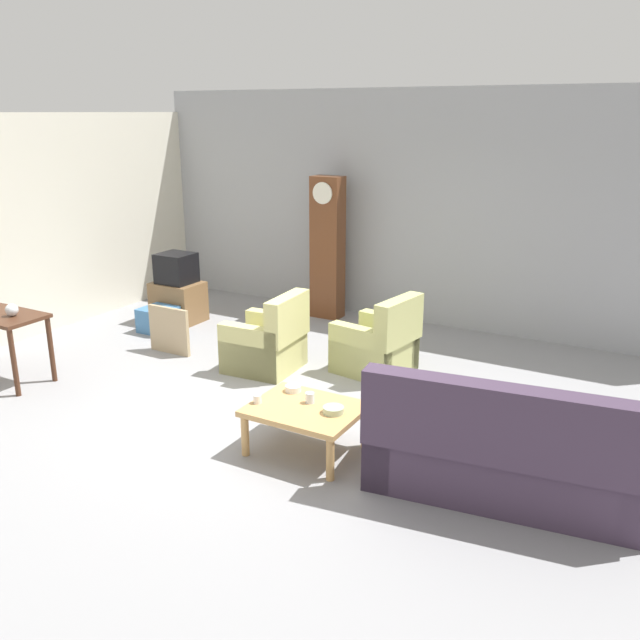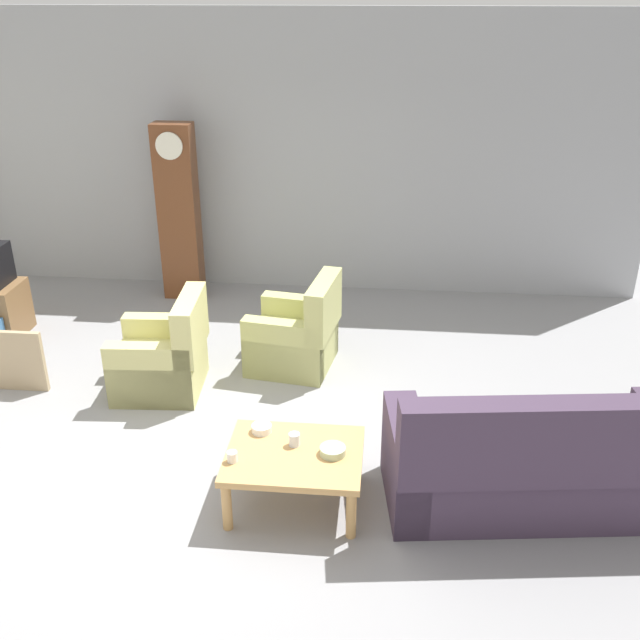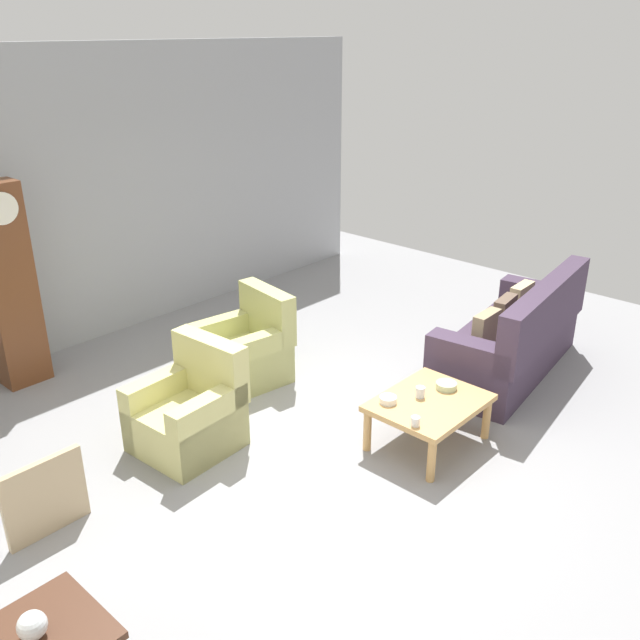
% 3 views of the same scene
% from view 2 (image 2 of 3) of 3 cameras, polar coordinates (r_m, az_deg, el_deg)
% --- Properties ---
extents(ground_plane, '(10.40, 10.40, 0.00)m').
position_cam_2_polar(ground_plane, '(5.93, -7.64, -10.25)').
color(ground_plane, gray).
extents(garage_door_wall, '(8.40, 0.16, 3.20)m').
position_cam_2_polar(garage_door_wall, '(8.57, -2.94, 12.91)').
color(garage_door_wall, '#9EA0A5').
rests_on(garage_door_wall, ground_plane).
extents(couch_floral, '(2.20, 1.14, 1.04)m').
position_cam_2_polar(couch_floral, '(5.37, 16.93, -10.85)').
color(couch_floral, '#423347').
rests_on(couch_floral, ground_plane).
extents(armchair_olive_near, '(0.84, 0.81, 0.92)m').
position_cam_2_polar(armchair_olive_near, '(6.71, -12.28, -3.05)').
color(armchair_olive_near, '#CCC67A').
rests_on(armchair_olive_near, ground_plane).
extents(armchair_olive_far, '(0.90, 0.87, 0.92)m').
position_cam_2_polar(armchair_olive_far, '(6.96, -1.87, -1.37)').
color(armchair_olive_far, tan).
rests_on(armchair_olive_far, ground_plane).
extents(coffee_table_wood, '(0.96, 0.76, 0.43)m').
position_cam_2_polar(coffee_table_wood, '(5.17, -2.05, -11.02)').
color(coffee_table_wood, tan).
rests_on(coffee_table_wood, ground_plane).
extents(grandfather_clock, '(0.44, 0.30, 2.04)m').
position_cam_2_polar(grandfather_clock, '(8.50, -11.13, 8.35)').
color(grandfather_clock, brown).
rests_on(grandfather_clock, ground_plane).
extents(framed_picture_leaning, '(0.60, 0.05, 0.59)m').
position_cam_2_polar(framed_picture_leaning, '(7.13, -23.18, -2.98)').
color(framed_picture_leaning, tan).
rests_on(framed_picture_leaning, ground_plane).
extents(cup_white_porcelain, '(0.07, 0.07, 0.08)m').
position_cam_2_polar(cup_white_porcelain, '(5.06, -6.98, -10.71)').
color(cup_white_porcelain, white).
rests_on(cup_white_porcelain, coffee_table_wood).
extents(cup_blue_rimmed, '(0.08, 0.08, 0.09)m').
position_cam_2_polar(cup_blue_rimmed, '(5.18, -2.05, -9.44)').
color(cup_blue_rimmed, silver).
rests_on(cup_blue_rimmed, coffee_table_wood).
extents(bowl_white_stacked, '(0.15, 0.15, 0.06)m').
position_cam_2_polar(bowl_white_stacked, '(5.34, -4.65, -8.57)').
color(bowl_white_stacked, white).
rests_on(bowl_white_stacked, coffee_table_wood).
extents(bowl_shallow_green, '(0.18, 0.18, 0.06)m').
position_cam_2_polar(bowl_shallow_green, '(5.10, 1.02, -10.32)').
color(bowl_shallow_green, '#B2C69E').
rests_on(bowl_shallow_green, coffee_table_wood).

